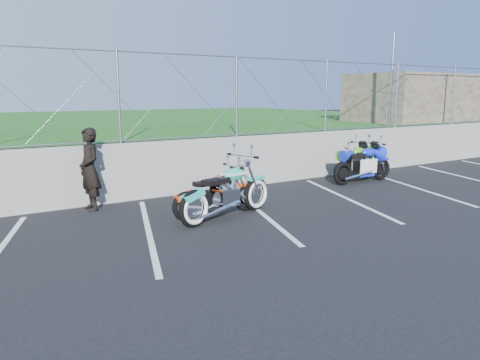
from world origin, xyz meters
TOP-DOWN VIEW (x-y plane):
  - ground at (0.00, 0.00)m, footprint 90.00×90.00m
  - retaining_wall at (0.00, 3.50)m, footprint 30.00×0.22m
  - grass_field at (0.00, 13.50)m, footprint 30.00×20.00m
  - stone_building at (10.50, 5.50)m, footprint 5.00×3.00m
  - chain_link_fence at (0.00, 3.50)m, footprint 28.00×0.03m
  - sign_pole at (7.20, 3.90)m, footprint 0.08×0.08m
  - parking_lines at (1.20, 1.00)m, footprint 18.29×4.31m
  - cruiser_turquoise at (-0.77, 0.99)m, footprint 2.33×0.84m
  - naked_orange at (-0.84, 1.25)m, footprint 1.94×0.66m
  - sportbike_green at (4.23, 2.50)m, footprint 1.96×0.70m
  - sportbike_blue at (4.21, 2.16)m, footprint 2.04×0.73m
  - person_standing at (-2.83, 3.03)m, footprint 0.48×0.66m

SIDE VIEW (x-z plane):
  - ground at x=0.00m, z-range 0.00..0.00m
  - parking_lines at x=1.20m, z-range 0.00..0.01m
  - naked_orange at x=-0.84m, z-range -0.07..0.90m
  - sportbike_green at x=4.23m, z-range -0.07..0.96m
  - sportbike_blue at x=4.21m, z-range -0.07..0.98m
  - cruiser_turquoise at x=-0.77m, z-range -0.12..1.07m
  - retaining_wall at x=0.00m, z-range 0.00..1.30m
  - grass_field at x=0.00m, z-range 0.00..1.30m
  - person_standing at x=-2.83m, z-range 0.00..1.69m
  - stone_building at x=10.50m, z-range 1.30..3.10m
  - chain_link_fence at x=0.00m, z-range 1.30..3.30m
  - sign_pole at x=7.20m, z-range 1.30..4.30m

